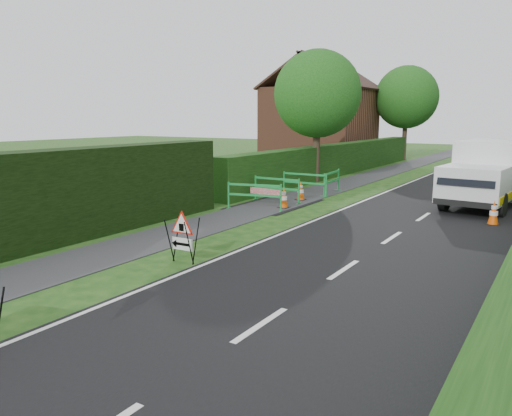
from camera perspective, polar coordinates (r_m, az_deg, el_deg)
The scene contains 18 objects.
ground at distance 9.14m, azimuth -16.69°, elevation -11.55°, with size 120.00×120.00×0.00m, color #144012.
road_surface at distance 40.83m, azimuth 26.51°, elevation 4.60°, with size 6.00×90.00×0.02m, color black.
footpath at distance 41.73m, azimuth 18.98°, elevation 5.22°, with size 2.00×90.00×0.02m, color #2D2D30.
hedge_west_far at distance 29.99m, azimuth 9.43°, elevation 3.83°, with size 1.00×24.00×1.80m, color #14380F.
house_west at distance 39.14m, azimuth 7.33°, elevation 9.64°, with size 7.50×7.40×7.88m.
tree_nw at distance 26.01m, azimuth 7.05°, elevation 12.80°, with size 4.40×4.40×6.70m.
tree_fw at distance 41.05m, azimuth 16.83°, elevation 12.01°, with size 4.80×4.80×7.24m.
triangle_sign at distance 11.56m, azimuth -8.59°, elevation -2.83°, with size 0.74×0.74×1.05m.
works_van at distance 20.62m, azimuth 24.88°, elevation 3.72°, with size 2.57×5.55×2.45m.
traffic_cone_0 at distance 17.26m, azimuth 25.53°, elevation -0.50°, with size 0.38×0.38×0.79m.
traffic_cone_3 at distance 18.52m, azimuth 3.19°, elevation 1.18°, with size 0.38×0.38×0.79m.
traffic_cone_4 at distance 20.31m, azimuth 5.13°, elevation 1.97°, with size 0.38×0.38×0.79m.
ped_barrier_0 at distance 18.05m, azimuth -0.20°, elevation 1.72°, with size 2.08×0.83×1.00m.
ped_barrier_1 at distance 19.85m, azimuth 2.38°, elevation 2.51°, with size 2.06×0.37×1.00m.
ped_barrier_2 at distance 21.54m, azimuth 5.58°, elevation 3.09°, with size 2.07×0.39×1.00m.
ped_barrier_3 at distance 22.26m, azimuth 8.65°, elevation 3.25°, with size 0.55×2.08×1.00m.
redwhite_plank at distance 19.66m, azimuth 1.12°, elevation 0.58°, with size 1.50×0.04×0.25m, color red.
hatchback_car at distance 33.03m, azimuth 23.45°, elevation 4.86°, with size 1.57×3.89×1.33m, color silver.
Camera 1 is at (6.49, -5.50, 3.35)m, focal length 35.00 mm.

